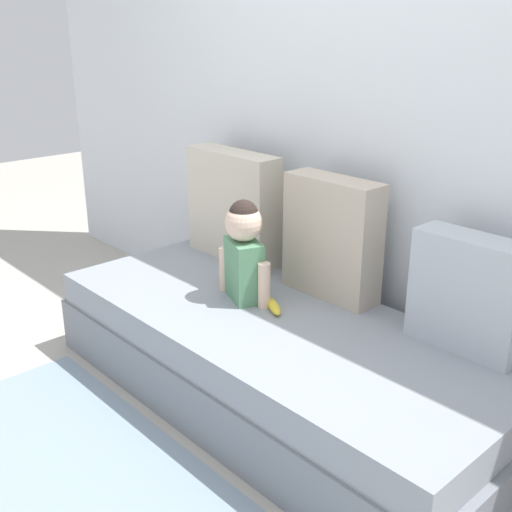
# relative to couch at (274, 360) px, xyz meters

# --- Properties ---
(ground_plane) EXTENTS (12.00, 12.00, 0.00)m
(ground_plane) POSITION_rel_couch_xyz_m (0.00, 0.00, -0.21)
(ground_plane) COLOR #B2ADA3
(back_wall) EXTENTS (5.43, 0.10, 2.21)m
(back_wall) POSITION_rel_couch_xyz_m (0.00, 0.59, 0.90)
(back_wall) COLOR silver
(back_wall) RESTS_ON ground
(couch) EXTENTS (2.23, 0.93, 0.42)m
(couch) POSITION_rel_couch_xyz_m (0.00, 0.00, 0.00)
(couch) COLOR gray
(couch) RESTS_ON ground
(throw_pillow_left) EXTENTS (0.59, 0.16, 0.58)m
(throw_pillow_left) POSITION_rel_couch_xyz_m (-0.69, 0.36, 0.50)
(throw_pillow_left) COLOR beige
(throw_pillow_left) RESTS_ON couch
(throw_pillow_center) EXTENTS (0.47, 0.16, 0.56)m
(throw_pillow_center) POSITION_rel_couch_xyz_m (0.00, 0.36, 0.49)
(throw_pillow_center) COLOR #C1B29E
(throw_pillow_center) RESTS_ON couch
(throw_pillow_right) EXTENTS (0.44, 0.16, 0.46)m
(throw_pillow_right) POSITION_rel_couch_xyz_m (0.69, 0.36, 0.44)
(throw_pillow_right) COLOR #B2BCC6
(throw_pillow_right) RESTS_ON couch
(toddler) EXTENTS (0.33, 0.19, 0.47)m
(toddler) POSITION_rel_couch_xyz_m (-0.24, 0.03, 0.46)
(toddler) COLOR #568E66
(toddler) RESTS_ON couch
(banana) EXTENTS (0.17, 0.12, 0.04)m
(banana) POSITION_rel_couch_xyz_m (-0.05, 0.04, 0.23)
(banana) COLOR yellow
(banana) RESTS_ON couch
(floor_rug) EXTENTS (2.01, 1.00, 0.01)m
(floor_rug) POSITION_rel_couch_xyz_m (0.00, -1.01, -0.20)
(floor_rug) COLOR #8499A8
(floor_rug) RESTS_ON ground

